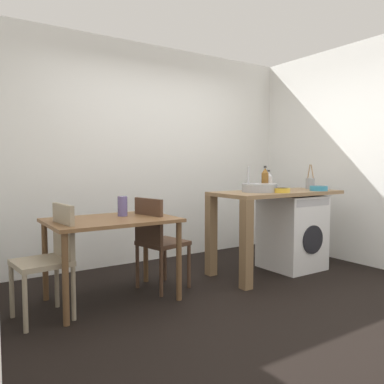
# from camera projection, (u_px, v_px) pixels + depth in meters

# --- Properties ---
(ground_plane) EXTENTS (5.46, 5.46, 0.00)m
(ground_plane) POSITION_uv_depth(u_px,v_px,m) (233.00, 299.00, 3.48)
(ground_plane) COLOR black
(wall_back) EXTENTS (4.60, 0.10, 2.70)m
(wall_back) POSITION_uv_depth(u_px,v_px,m) (145.00, 154.00, 4.84)
(wall_back) COLOR white
(wall_back) RESTS_ON ground_plane
(wall_counter_side) EXTENTS (0.10, 3.80, 2.70)m
(wall_counter_side) POSITION_uv_depth(u_px,v_px,m) (374.00, 154.00, 4.56)
(wall_counter_side) COLOR white
(wall_counter_side) RESTS_ON ground_plane
(dining_table) EXTENTS (1.10, 0.76, 0.74)m
(dining_table) POSITION_uv_depth(u_px,v_px,m) (112.00, 229.00, 3.42)
(dining_table) COLOR brown
(dining_table) RESTS_ON ground_plane
(chair_person_seat) EXTENTS (0.44, 0.44, 0.90)m
(chair_person_seat) POSITION_uv_depth(u_px,v_px,m) (51.00, 254.00, 3.05)
(chair_person_seat) COLOR gray
(chair_person_seat) RESTS_ON ground_plane
(chair_opposite) EXTENTS (0.47, 0.47, 0.90)m
(chair_opposite) POSITION_uv_depth(u_px,v_px,m) (157.00, 238.00, 3.72)
(chair_opposite) COLOR #4C3323
(chair_opposite) RESTS_ON ground_plane
(kitchen_counter) EXTENTS (1.50, 0.68, 0.92)m
(kitchen_counter) POSITION_uv_depth(u_px,v_px,m) (263.00, 206.00, 4.23)
(kitchen_counter) COLOR olive
(kitchen_counter) RESTS_ON ground_plane
(washing_machine) EXTENTS (0.60, 0.61, 0.86)m
(washing_machine) POSITION_uv_depth(u_px,v_px,m) (292.00, 232.00, 4.51)
(washing_machine) COLOR white
(washing_machine) RESTS_ON ground_plane
(sink_basin) EXTENTS (0.38, 0.38, 0.09)m
(sink_basin) POSITION_uv_depth(u_px,v_px,m) (259.00, 188.00, 4.19)
(sink_basin) COLOR #9EA0A5
(sink_basin) RESTS_ON kitchen_counter
(tap) EXTENTS (0.02, 0.02, 0.28)m
(tap) POSITION_uv_depth(u_px,v_px,m) (248.00, 179.00, 4.33)
(tap) COLOR #B2B2B7
(tap) RESTS_ON kitchen_counter
(bottle_tall_green) EXTENTS (0.08, 0.08, 0.28)m
(bottle_tall_green) POSITION_uv_depth(u_px,v_px,m) (265.00, 179.00, 4.42)
(bottle_tall_green) COLOR brown
(bottle_tall_green) RESTS_ON kitchen_counter
(bottle_squat_brown) EXTENTS (0.08, 0.08, 0.23)m
(bottle_squat_brown) POSITION_uv_depth(u_px,v_px,m) (269.00, 181.00, 4.53)
(bottle_squat_brown) COLOR silver
(bottle_squat_brown) RESTS_ON kitchen_counter
(mixing_bowl) EXTENTS (0.18, 0.18, 0.05)m
(mixing_bowl) POSITION_uv_depth(u_px,v_px,m) (282.00, 190.00, 4.10)
(mixing_bowl) COLOR gold
(mixing_bowl) RESTS_ON kitchen_counter
(utensil_crock) EXTENTS (0.11, 0.11, 0.30)m
(utensil_crock) POSITION_uv_depth(u_px,v_px,m) (310.00, 183.00, 4.72)
(utensil_crock) COLOR gray
(utensil_crock) RESTS_ON kitchen_counter
(colander) EXTENTS (0.20, 0.20, 0.06)m
(colander) POSITION_uv_depth(u_px,v_px,m) (319.00, 188.00, 4.40)
(colander) COLOR teal
(colander) RESTS_ON kitchen_counter
(vase) EXTENTS (0.09, 0.09, 0.18)m
(vase) POSITION_uv_depth(u_px,v_px,m) (123.00, 206.00, 3.57)
(vase) COLOR slate
(vase) RESTS_ON dining_table
(scissors) EXTENTS (0.15, 0.06, 0.01)m
(scissors) POSITION_uv_depth(u_px,v_px,m) (280.00, 191.00, 4.23)
(scissors) COLOR #B2B2B7
(scissors) RESTS_ON kitchen_counter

